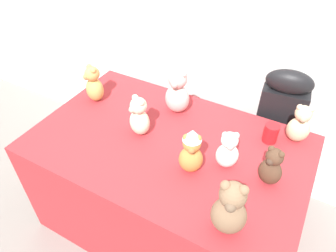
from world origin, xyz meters
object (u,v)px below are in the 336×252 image
object	(u,v)px
teddy_bear_snow	(228,151)
teddy_bear_cocoa	(271,167)
display_table	(168,185)
teddy_bear_honey	(94,85)
teddy_bear_blush	(177,93)
teddy_bear_mocha	(230,209)
teddy_bear_sand	(300,125)
teddy_bear_cream	(139,117)
teddy_bear_ginger	(191,151)
party_cup_red	(271,133)
instrument_case	(273,137)

from	to	relation	value
teddy_bear_snow	teddy_bear_cocoa	distance (m)	0.22
display_table	teddy_bear_honey	distance (m)	0.80
display_table	teddy_bear_blush	size ratio (longest dim) A/B	5.21
teddy_bear_mocha	teddy_bear_honey	bearing A→B (deg)	145.65
teddy_bear_blush	teddy_bear_honey	bearing A→B (deg)	-168.74
teddy_bear_sand	teddy_bear_cocoa	bearing A→B (deg)	-110.08
teddy_bear_cream	teddy_bear_sand	size ratio (longest dim) A/B	1.04
teddy_bear_sand	teddy_bear_ginger	bearing A→B (deg)	-142.42
teddy_bear_honey	party_cup_red	bearing A→B (deg)	34.42
teddy_bear_mocha	teddy_bear_blush	distance (m)	0.85
teddy_bear_honey	teddy_bear_blush	bearing A→B (deg)	42.45
display_table	teddy_bear_ginger	bearing A→B (deg)	-31.84
teddy_bear_mocha	display_table	bearing A→B (deg)	133.21
display_table	teddy_bear_cream	bearing A→B (deg)	-178.18
teddy_bear_cream	teddy_bear_mocha	world-z (taller)	teddy_bear_mocha
teddy_bear_cream	teddy_bear_blush	world-z (taller)	teddy_bear_blush
teddy_bear_snow	party_cup_red	bearing A→B (deg)	38.19
teddy_bear_cocoa	teddy_bear_cream	bearing A→B (deg)	-162.26
teddy_bear_ginger	teddy_bear_snow	bearing A→B (deg)	15.21
instrument_case	display_table	bearing A→B (deg)	-135.63
display_table	party_cup_red	distance (m)	0.72
teddy_bear_sand	teddy_bear_cocoa	world-z (taller)	teddy_bear_sand
instrument_case	teddy_bear_mocha	world-z (taller)	teddy_bear_mocha
teddy_bear_snow	teddy_bear_sand	size ratio (longest dim) A/B	0.94
teddy_bear_blush	instrument_case	bearing A→B (deg)	24.53
display_table	teddy_bear_sand	world-z (taller)	teddy_bear_sand
party_cup_red	teddy_bear_sand	bearing A→B (deg)	31.92
teddy_bear_honey	party_cup_red	size ratio (longest dim) A/B	2.27
teddy_bear_snow	teddy_bear_ginger	xyz separation A→B (m)	(-0.15, -0.12, 0.03)
teddy_bear_cream	teddy_bear_sand	bearing A→B (deg)	49.44
teddy_bear_cream	teddy_bear_cocoa	world-z (taller)	teddy_bear_cream
teddy_bear_snow	teddy_bear_mocha	bearing A→B (deg)	-94.02
instrument_case	teddy_bear_cocoa	distance (m)	0.70
teddy_bear_sand	teddy_bear_cocoa	size ratio (longest dim) A/B	1.08
instrument_case	teddy_bear_ginger	xyz separation A→B (m)	(-0.29, -0.73, 0.36)
teddy_bear_ginger	teddy_bear_cocoa	world-z (taller)	teddy_bear_ginger
teddy_bear_snow	teddy_bear_cocoa	bearing A→B (deg)	-25.62
teddy_bear_blush	teddy_bear_cocoa	world-z (taller)	teddy_bear_blush
display_table	teddy_bear_cocoa	distance (m)	0.74
teddy_bear_ginger	teddy_bear_cocoa	size ratio (longest dim) A/B	1.21
teddy_bear_cream	teddy_bear_snow	bearing A→B (deg)	24.45
teddy_bear_cocoa	instrument_case	bearing A→B (deg)	114.89
teddy_bear_cream	party_cup_red	distance (m)	0.74
teddy_bear_sand	party_cup_red	bearing A→B (deg)	-159.78
teddy_bear_blush	party_cup_red	size ratio (longest dim) A/B	2.68
display_table	teddy_bear_honey	size ratio (longest dim) A/B	6.14
party_cup_red	teddy_bear_mocha	bearing A→B (deg)	-91.44
teddy_bear_ginger	teddy_bear_blush	distance (m)	0.50
teddy_bear_blush	party_cup_red	bearing A→B (deg)	-4.26
teddy_bear_cocoa	party_cup_red	bearing A→B (deg)	121.17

